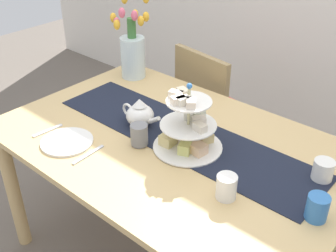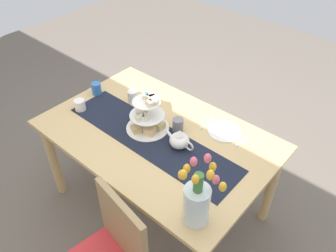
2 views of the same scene
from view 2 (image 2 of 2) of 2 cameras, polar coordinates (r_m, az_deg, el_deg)
ground_plane at (r=2.87m, az=-1.61°, el=-12.91°), size 8.00×8.00×0.00m
dining_table at (r=2.38m, az=-1.90°, el=-3.14°), size 1.58×1.02×0.77m
table_runner at (r=2.28m, az=-2.97°, el=-1.96°), size 1.32×0.34×0.00m
tiered_cake_stand at (r=2.29m, az=-3.52°, el=1.37°), size 0.30×0.30×0.30m
teapot at (r=2.17m, az=1.96°, el=-2.39°), size 0.24×0.13×0.14m
tulip_vase at (r=1.72m, az=4.93°, el=-12.37°), size 0.22×0.24×0.46m
cream_jug at (r=2.58m, az=-14.69°, el=3.44°), size 0.08×0.08×0.08m
dinner_plate_left at (r=2.35m, az=9.52°, el=-0.91°), size 0.23×0.23×0.01m
fork_left at (r=2.30m, az=12.50°, el=-2.49°), size 0.03×0.15×0.01m
knife_left at (r=2.41m, az=6.66°, el=0.53°), size 0.02×0.17×0.01m
mug_grey at (r=2.30m, az=1.68°, el=0.19°), size 0.08×0.08×0.09m
mug_white_text at (r=2.59m, az=-5.97°, el=5.00°), size 0.08×0.08×0.09m
mug_orange at (r=2.72m, az=-12.01°, el=6.22°), size 0.08×0.08×0.09m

